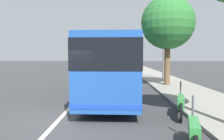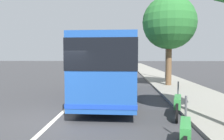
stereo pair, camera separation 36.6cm
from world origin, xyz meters
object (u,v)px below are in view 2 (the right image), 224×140
object	(u,v)px
car_ahead_same_lane	(117,65)
roadside_tree_mid_block	(169,23)
car_oncoming	(103,63)
motorcycle_far_end	(185,133)
coach_bus	(113,64)
utility_pole	(167,46)
car_far_distant	(122,63)
motorcycle_mid_row	(178,104)
car_side_street	(123,64)

from	to	relation	value
car_ahead_same_lane	roadside_tree_mid_block	distance (m)	24.10
car_oncoming	motorcycle_far_end	bearing A→B (deg)	10.07
car_ahead_same_lane	roadside_tree_mid_block	world-z (taller)	roadside_tree_mid_block
motorcycle_far_end	car_ahead_same_lane	bearing A→B (deg)	19.77
coach_bus	utility_pole	xyz separation A→B (m)	(9.57, -4.82, 1.47)
car_far_distant	utility_pole	xyz separation A→B (m)	(-31.61, -4.49, 2.62)
roadside_tree_mid_block	motorcycle_mid_row	bearing A→B (deg)	170.79
coach_bus	car_oncoming	world-z (taller)	coach_bus
car_ahead_same_lane	utility_pole	xyz separation A→B (m)	(-18.51, -5.24, 2.59)
car_side_street	coach_bus	bearing A→B (deg)	-179.53
car_side_street	car_far_distant	bearing A→B (deg)	3.47
motorcycle_far_end	motorcycle_mid_row	size ratio (longest dim) A/B	0.92
motorcycle_mid_row	car_ahead_same_lane	xyz separation A→B (m)	(31.97, 3.09, 0.26)
utility_pole	car_ahead_same_lane	bearing A→B (deg)	15.82
coach_bus	roadside_tree_mid_block	bearing A→B (deg)	-38.45
coach_bus	motorcycle_mid_row	distance (m)	4.91
motorcycle_mid_row	car_ahead_same_lane	distance (m)	32.12
coach_bus	car_oncoming	bearing A→B (deg)	7.97
car_oncoming	car_side_street	bearing A→B (deg)	36.98
car_oncoming	utility_pole	world-z (taller)	utility_pole
motorcycle_far_end	car_oncoming	distance (m)	49.13
motorcycle_mid_row	car_ahead_same_lane	bearing A→B (deg)	20.42
motorcycle_mid_row	utility_pole	size ratio (longest dim) A/B	0.33
car_side_street	car_ahead_same_lane	distance (m)	6.54
car_side_street	roadside_tree_mid_block	world-z (taller)	roadside_tree_mid_block
car_side_street	car_oncoming	xyz separation A→B (m)	(7.12, 4.87, 0.01)
motorcycle_far_end	car_far_distant	bearing A→B (deg)	17.78
car_ahead_same_lane	motorcycle_far_end	bearing A→B (deg)	-173.49
car_oncoming	roadside_tree_mid_block	world-z (taller)	roadside_tree_mid_block
car_side_street	utility_pole	world-z (taller)	utility_pole
car_far_distant	motorcycle_far_end	bearing A→B (deg)	-178.69
utility_pole	motorcycle_mid_row	bearing A→B (deg)	170.91
coach_bus	car_side_street	size ratio (longest dim) A/B	2.33
car_far_distant	car_oncoming	distance (m)	4.66
coach_bus	utility_pole	world-z (taller)	utility_pole
car_far_distant	car_ahead_same_lane	size ratio (longest dim) A/B	0.98
motorcycle_far_end	car_far_distant	size ratio (longest dim) A/B	0.49
coach_bus	motorcycle_mid_row	size ratio (longest dim) A/B	4.58
car_far_distant	utility_pole	bearing A→B (deg)	-172.69
car_ahead_same_lane	motorcycle_mid_row	bearing A→B (deg)	-172.06
motorcycle_mid_row	roadside_tree_mid_block	distance (m)	9.77
coach_bus	motorcycle_mid_row	xyz separation A→B (m)	(-3.89, -2.66, -1.38)
motorcycle_mid_row	car_ahead_same_lane	world-z (taller)	car_ahead_same_lane
car_ahead_same_lane	car_oncoming	size ratio (longest dim) A/B	0.96
car_ahead_same_lane	car_far_distant	bearing A→B (deg)	-0.84
car_side_street	motorcycle_mid_row	bearing A→B (deg)	-175.48
roadside_tree_mid_block	car_side_street	bearing A→B (deg)	6.70
motorcycle_mid_row	car_far_distant	bearing A→B (deg)	17.88
car_side_street	car_oncoming	bearing A→B (deg)	35.79
motorcycle_mid_row	roadside_tree_mid_block	xyz separation A→B (m)	(8.64, -1.40, 4.34)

